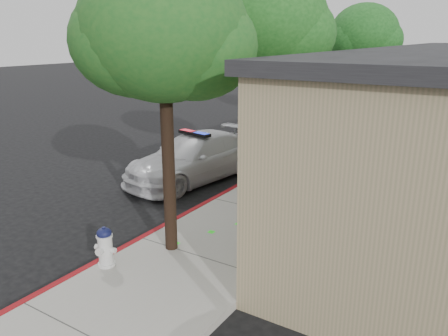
% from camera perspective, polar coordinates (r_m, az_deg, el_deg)
% --- Properties ---
extents(ground, '(120.00, 120.00, 0.00)m').
position_cam_1_polar(ground, '(10.44, -10.95, -9.53)').
color(ground, black).
rests_on(ground, ground).
extents(sidewalk, '(3.20, 60.00, 0.15)m').
position_cam_1_polar(sidewalk, '(11.79, 4.89, -5.71)').
color(sidewalk, '#9C978D').
rests_on(sidewalk, ground).
extents(red_curb, '(0.14, 60.00, 0.16)m').
position_cam_1_polar(red_curb, '(12.52, -1.38, -4.26)').
color(red_curb, maroon).
rests_on(red_curb, ground).
extents(police_car, '(2.96, 5.44, 1.62)m').
position_cam_1_polar(police_car, '(14.45, -3.79, 1.40)').
color(police_car, silver).
rests_on(police_car, ground).
extents(fire_hydrant, '(0.48, 0.42, 0.84)m').
position_cam_1_polar(fire_hydrant, '(9.15, -15.19, -9.81)').
color(fire_hydrant, silver).
rests_on(fire_hydrant, sidewalk).
extents(street_tree_near, '(3.39, 3.23, 5.91)m').
position_cam_1_polar(street_tree_near, '(8.71, -7.83, 16.54)').
color(street_tree_near, black).
rests_on(street_tree_near, sidewalk).
extents(street_tree_mid, '(3.48, 3.23, 6.16)m').
position_cam_1_polar(street_tree_mid, '(12.80, 6.10, 17.68)').
color(street_tree_mid, black).
rests_on(street_tree_mid, sidewalk).
extents(street_tree_far, '(3.35, 3.12, 5.90)m').
position_cam_1_polar(street_tree_far, '(22.13, 17.78, 16.05)').
color(street_tree_far, black).
rests_on(street_tree_far, sidewalk).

